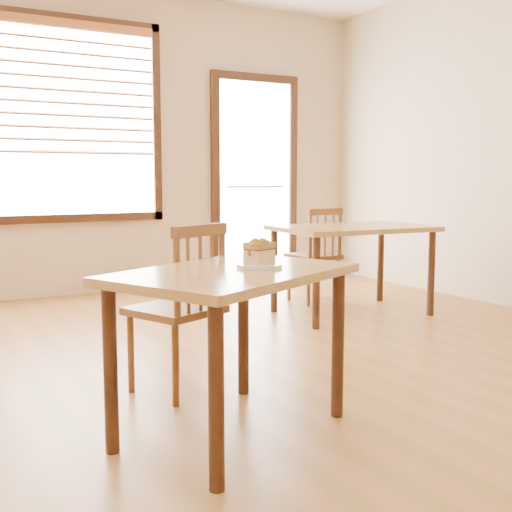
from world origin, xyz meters
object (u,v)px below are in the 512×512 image
(cafe_chair_second, at_px, (316,254))
(cake_slice, at_px, (259,252))
(cafe_table_main, at_px, (232,295))
(cafe_chair_main, at_px, (180,307))
(plate, at_px, (259,266))
(cafe_table_second, at_px, (352,237))

(cafe_chair_second, xyz_separation_m, cake_slice, (-1.95, -2.35, 0.38))
(cafe_table_main, distance_m, cake_slice, 0.23)
(cafe_chair_main, relative_size, plate, 4.48)
(plate, xyz_separation_m, cake_slice, (-0.00, -0.00, 0.07))
(cafe_table_second, bearing_deg, cafe_table_main, -135.27)
(cafe_table_second, distance_m, plate, 2.64)
(cafe_chair_main, height_order, plate, cafe_chair_main)
(cafe_table_main, distance_m, plate, 0.19)
(cafe_table_second, bearing_deg, cafe_chair_main, -146.65)
(cafe_table_main, xyz_separation_m, plate, (0.14, -0.00, 0.12))
(plate, bearing_deg, cake_slice, -141.83)
(cake_slice, bearing_deg, cafe_chair_main, 83.06)
(cafe_table_main, relative_size, cafe_chair_main, 1.36)
(plate, distance_m, cake_slice, 0.07)
(cafe_chair_second, bearing_deg, cake_slice, 50.02)
(cafe_table_second, relative_size, plate, 6.35)
(cafe_chair_main, bearing_deg, cafe_chair_second, -162.51)
(cafe_chair_main, distance_m, cafe_table_second, 2.37)
(cafe_table_main, bearing_deg, plate, -24.85)
(cafe_table_second, height_order, plate, plate)
(plate, bearing_deg, cafe_table_second, 42.97)
(cafe_table_second, xyz_separation_m, cafe_chair_second, (0.02, 0.56, -0.21))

